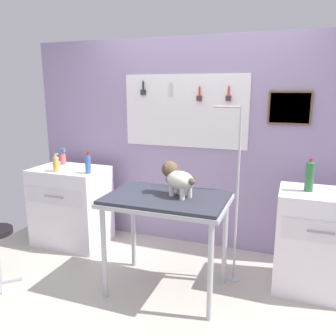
% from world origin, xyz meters
% --- Properties ---
extents(ground, '(4.40, 4.00, 0.04)m').
position_xyz_m(ground, '(0.00, 0.00, -0.02)').
color(ground, '#B9B3A6').
extents(rear_wall_panel, '(4.00, 0.11, 2.30)m').
position_xyz_m(rear_wall_panel, '(0.00, 1.28, 1.16)').
color(rear_wall_panel, '#9C89B0').
rests_on(rear_wall_panel, ground).
extents(grooming_table, '(1.04, 0.69, 0.88)m').
position_xyz_m(grooming_table, '(0.01, 0.23, 0.79)').
color(grooming_table, '#B7B7BC').
rests_on(grooming_table, ground).
extents(grooming_arm, '(0.30, 0.11, 1.62)m').
position_xyz_m(grooming_arm, '(0.54, 0.60, 0.75)').
color(grooming_arm, '#B7B7BC').
rests_on(grooming_arm, ground).
extents(dog, '(0.38, 0.29, 0.28)m').
position_xyz_m(dog, '(0.09, 0.28, 1.03)').
color(dog, silver).
rests_on(dog, grooming_table).
extents(counter_left, '(0.80, 0.58, 0.89)m').
position_xyz_m(counter_left, '(-1.36, 0.78, 0.44)').
color(counter_left, white).
rests_on(counter_left, ground).
extents(cabinet_right, '(0.68, 0.54, 0.91)m').
position_xyz_m(cabinet_right, '(1.24, 0.69, 0.45)').
color(cabinet_right, white).
rests_on(cabinet_right, ground).
extents(spray_bottle_tall, '(0.06, 0.06, 0.23)m').
position_xyz_m(spray_bottle_tall, '(-1.02, 0.65, 0.99)').
color(spray_bottle_tall, '#3E71B7').
rests_on(spray_bottle_tall, counter_left).
extents(spray_bottle_short, '(0.06, 0.06, 0.19)m').
position_xyz_m(spray_bottle_short, '(-1.55, 0.93, 0.97)').
color(spray_bottle_short, '#DE605E').
rests_on(spray_bottle_short, counter_left).
extents(pump_bottle_white, '(0.06, 0.06, 0.20)m').
position_xyz_m(pump_bottle_white, '(-1.39, 0.61, 0.97)').
color(pump_bottle_white, gold).
rests_on(pump_bottle_white, counter_left).
extents(soda_bottle, '(0.07, 0.07, 0.28)m').
position_xyz_m(soda_bottle, '(1.13, 0.69, 1.04)').
color(soda_bottle, '#306A3B').
rests_on(soda_bottle, cabinet_right).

